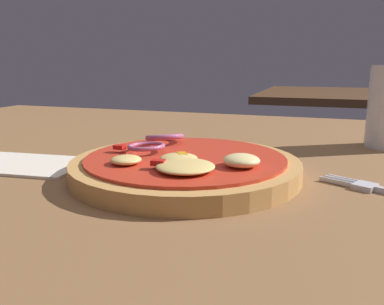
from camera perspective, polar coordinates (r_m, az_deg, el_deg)
The scene contains 4 objects.
dining_table at distance 0.41m, azimuth 4.78°, elevation -4.86°, with size 1.37×0.94×0.03m.
pizza at distance 0.40m, azimuth -0.99°, elevation -1.92°, with size 0.23×0.23×0.03m.
napkin at distance 0.48m, azimuth -23.39°, elevation -1.53°, with size 0.15×0.10×0.00m.
background_table at distance 1.63m, azimuth 22.10°, elevation 7.54°, with size 0.68×0.63×0.03m.
Camera 1 is at (0.09, -0.38, 0.14)m, focal length 37.12 mm.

